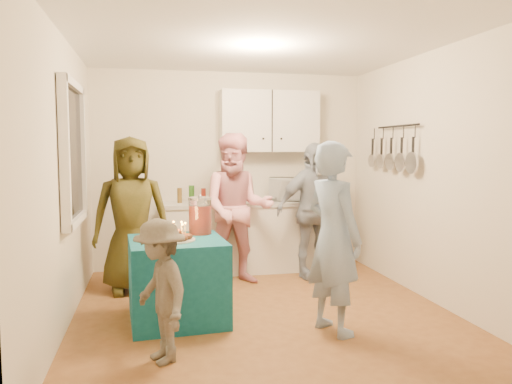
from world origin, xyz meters
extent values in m
plane|color=brown|center=(0.00, 0.00, 0.00)|extent=(4.00, 4.00, 0.00)
plane|color=white|center=(0.00, 0.00, 2.60)|extent=(4.00, 4.00, 0.00)
plane|color=silver|center=(0.00, 2.00, 1.30)|extent=(3.60, 3.60, 0.00)
plane|color=silver|center=(-1.80, 0.00, 1.30)|extent=(4.00, 4.00, 0.00)
plane|color=silver|center=(1.80, 0.00, 1.30)|extent=(4.00, 4.00, 0.00)
cube|color=black|center=(-1.77, 0.30, 1.55)|extent=(0.04, 1.00, 1.20)
cube|color=white|center=(0.20, 1.70, 0.43)|extent=(2.20, 0.58, 0.86)
cube|color=beige|center=(0.20, 1.70, 0.89)|extent=(2.24, 0.62, 0.05)
cube|color=white|center=(0.50, 1.85, 1.95)|extent=(1.30, 0.30, 0.80)
cube|color=black|center=(1.72, 0.70, 1.60)|extent=(0.12, 1.00, 0.60)
imported|color=white|center=(0.74, 1.70, 1.06)|extent=(0.61, 0.49, 0.30)
cube|color=#0F5364|center=(-0.83, -0.05, 0.38)|extent=(0.91, 0.91, 0.76)
cylinder|color=red|center=(-0.59, 0.21, 0.93)|extent=(0.22, 0.22, 0.34)
imported|color=#8DA8CE|center=(0.48, -0.62, 0.83)|extent=(0.59, 0.71, 1.66)
imported|color=brown|center=(-1.27, 1.02, 0.86)|extent=(0.90, 0.63, 1.73)
imported|color=pink|center=(-0.06, 1.11, 0.89)|extent=(0.96, 0.80, 1.77)
imported|color=#112039|center=(0.89, 1.19, 0.83)|extent=(1.05, 0.62, 1.67)
imported|color=#4E473E|center=(-1.00, -0.92, 0.54)|extent=(0.62, 0.79, 1.08)
camera|label=1|loc=(-1.06, -4.62, 1.59)|focal=35.00mm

